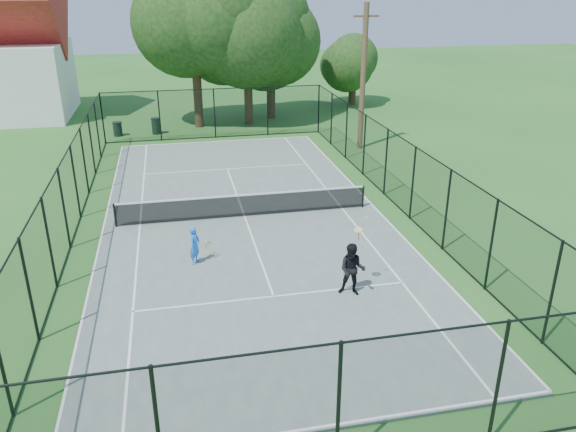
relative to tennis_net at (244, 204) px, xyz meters
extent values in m
plane|color=#275C1F|center=(0.00, 0.00, -0.58)|extent=(120.00, 120.00, 0.00)
cube|color=slate|center=(0.00, 0.00, -0.55)|extent=(11.00, 24.00, 0.06)
cylinder|color=black|center=(-5.00, 0.00, -0.04)|extent=(0.08, 0.08, 0.95)
cylinder|color=black|center=(5.00, 0.00, -0.04)|extent=(0.08, 0.08, 0.95)
cube|color=black|center=(0.00, 0.00, -0.04)|extent=(10.00, 0.03, 0.88)
cube|color=white|center=(0.00, 0.00, 0.40)|extent=(10.00, 0.05, 0.06)
cylinder|color=#332114|center=(-0.78, 16.12, 1.34)|extent=(0.56, 0.56, 3.84)
sphere|color=black|center=(-0.78, 16.12, 4.99)|extent=(6.93, 6.93, 6.93)
cylinder|color=#332114|center=(2.53, 16.19, 1.44)|extent=(0.56, 0.56, 4.05)
sphere|color=black|center=(2.53, 16.19, 5.28)|extent=(7.25, 7.25, 7.25)
cylinder|color=#332114|center=(4.35, 17.72, 1.46)|extent=(0.56, 0.56, 4.08)
sphere|color=black|center=(4.35, 17.72, 5.11)|extent=(6.47, 6.47, 6.47)
cylinder|color=#332114|center=(11.31, 20.97, 0.55)|extent=(0.56, 0.56, 2.25)
sphere|color=black|center=(11.31, 20.97, 2.65)|extent=(3.93, 3.93, 3.93)
cylinder|color=black|center=(-5.88, 14.70, -0.16)|extent=(0.54, 0.54, 0.83)
cylinder|color=black|center=(-5.88, 14.70, 0.27)|extent=(0.58, 0.58, 0.05)
cylinder|color=black|center=(-3.55, 14.73, -0.09)|extent=(0.54, 0.54, 0.97)
cylinder|color=black|center=(-3.55, 14.73, 0.41)|extent=(0.58, 0.58, 0.05)
cylinder|color=#4C3823|center=(7.91, 9.00, 3.36)|extent=(0.30, 0.30, 7.87)
cube|color=#4C3823|center=(7.91, 9.00, 6.59)|extent=(1.40, 0.10, 0.10)
imported|color=#1C79EF|center=(-2.16, -3.69, 0.14)|extent=(0.51, 0.57, 1.32)
torus|color=gold|center=(-1.71, -3.54, 0.03)|extent=(0.27, 0.18, 0.29)
cylinder|color=silver|center=(-1.71, -3.54, 0.03)|extent=(0.23, 0.15, 0.25)
imported|color=black|center=(2.33, -6.73, 0.30)|extent=(0.98, 0.89, 1.64)
torus|color=gold|center=(2.58, -6.38, 1.43)|extent=(0.30, 0.28, 0.14)
cylinder|color=silver|center=(2.58, -6.38, 1.43)|extent=(0.26, 0.24, 0.11)
sphere|color=#CCE526|center=(2.85, -6.25, 1.74)|extent=(0.07, 0.07, 0.07)
camera|label=1|loc=(-2.60, -20.82, 8.19)|focal=35.00mm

